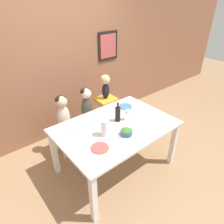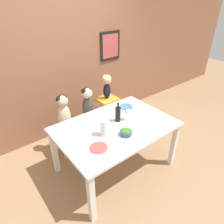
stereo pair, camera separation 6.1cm
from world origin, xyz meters
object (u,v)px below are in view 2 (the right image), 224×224
chair_far_center (89,122)px  dinner_plate_front_left (99,148)px  paper_towel_roll (104,128)px  dinner_plate_back_left (77,124)px  person_child_center (87,102)px  wine_bottle (118,114)px  wine_glass_near (128,112)px  dinner_plate_back_right (126,107)px  person_child_left (63,110)px  chair_right_highchair (107,107)px  chair_far_left (67,131)px  salad_bowl_large (126,132)px  person_baby_right (107,84)px

chair_far_center → dinner_plate_front_left: 1.22m
paper_towel_roll → dinner_plate_back_left: size_ratio=1.04×
person_child_center → dinner_plate_front_left: bearing=-115.8°
wine_bottle → wine_glass_near: bearing=-26.2°
dinner_plate_front_left → dinner_plate_back_right: (0.91, 0.54, 0.00)m
person_child_left → wine_glass_near: (0.61, -0.79, 0.10)m
chair_far_center → dinner_plate_back_right: dinner_plate_back_right is taller
wine_bottle → dinner_plate_back_right: bearing=32.0°
wine_bottle → dinner_plate_front_left: wine_bottle is taller
paper_towel_roll → chair_right_highchair: bearing=51.3°
chair_right_highchair → wine_bottle: 0.87m
paper_towel_roll → dinner_plate_front_left: bearing=-141.5°
chair_far_center → person_child_left: bearing=179.8°
chair_far_left → person_child_center: 0.59m
chair_far_center → salad_bowl_large: bearing=-94.4°
wine_glass_near → dinner_plate_back_right: wine_glass_near is taller
chair_far_left → person_baby_right: size_ratio=1.09×
person_baby_right → dinner_plate_back_left: bearing=-151.8°
chair_far_left → person_baby_right: bearing=0.2°
person_child_left → wine_bottle: 0.88m
chair_right_highchair → dinner_plate_front_left: size_ratio=3.43×
person_child_center → person_baby_right: bearing=0.1°
wine_bottle → person_child_center: bearing=93.9°
person_baby_right → dinner_plate_back_left: size_ratio=2.01×
person_baby_right → wine_glass_near: size_ratio=2.52×
person_baby_right → person_child_left: bearing=-180.0°
paper_towel_roll → dinner_plate_back_right: paper_towel_roll is taller
person_baby_right → dinner_plate_back_right: (0.00, -0.50, -0.23)m
chair_far_center → person_child_left: person_child_left is taller
chair_far_left → dinner_plate_back_right: dinner_plate_back_right is taller
dinner_plate_front_left → person_baby_right: bearing=48.9°
person_child_left → dinner_plate_back_right: bearing=-30.8°
chair_right_highchair → person_child_center: bearing=179.8°
chair_far_left → person_baby_right: person_baby_right is taller
paper_towel_roll → wine_bottle: bearing=23.3°
person_child_left → dinner_plate_back_left: size_ratio=2.66×
person_child_center → person_baby_right: 0.46m
chair_far_center → person_baby_right: (0.41, 0.00, 0.62)m
person_baby_right → chair_far_center: bearing=-179.7°
paper_towel_roll → salad_bowl_large: size_ratio=1.42×
paper_towel_roll → dinner_plate_front_left: 0.29m
paper_towel_roll → dinner_plate_back_right: 0.80m
chair_far_center → person_child_left: (-0.43, 0.00, 0.41)m
wine_bottle → dinner_plate_back_left: bearing=151.9°
chair_far_center → dinner_plate_back_left: bearing=-134.7°
chair_far_center → dinner_plate_back_left: (-0.45, -0.46, 0.39)m
chair_far_center → person_child_center: person_child_center is taller
wine_glass_near → dinner_plate_front_left: size_ratio=0.80×
wine_bottle → paper_towel_roll: (-0.34, -0.15, -0.00)m
wine_bottle → dinner_plate_front_left: size_ratio=1.34×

